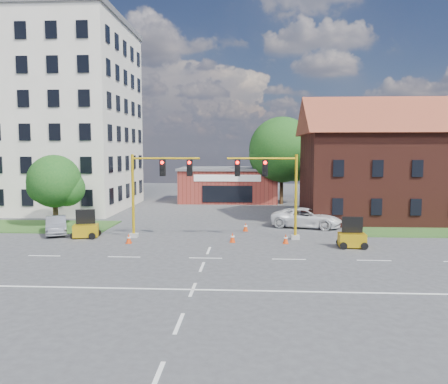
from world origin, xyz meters
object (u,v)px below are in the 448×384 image
at_px(signal_mast_east, 273,186).
at_px(pickup_white, 306,218).
at_px(trailer_west, 86,229).
at_px(signal_mast_west, 155,185).
at_px(trailer_east, 352,238).

relative_size(signal_mast_east, pickup_white, 1.06).
bearing_deg(signal_mast_east, trailer_west, -178.57).
bearing_deg(trailer_west, signal_mast_east, -13.04).
relative_size(signal_mast_west, trailer_east, 3.12).
bearing_deg(pickup_white, signal_mast_east, 163.87).
height_order(signal_mast_west, signal_mast_east, same).
bearing_deg(signal_mast_east, signal_mast_west, 180.00).
xyz_separation_m(signal_mast_west, trailer_west, (-5.16, -0.35, -3.29)).
xyz_separation_m(signal_mast_east, trailer_west, (-13.87, -0.35, -3.29)).
bearing_deg(signal_mast_east, trailer_east, -26.72).
height_order(signal_mast_east, pickup_white, signal_mast_east).
distance_m(trailer_west, pickup_white, 17.80).
height_order(signal_mast_west, trailer_east, signal_mast_west).
distance_m(trailer_east, pickup_white, 7.91).
bearing_deg(trailer_east, trailer_west, 175.79).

